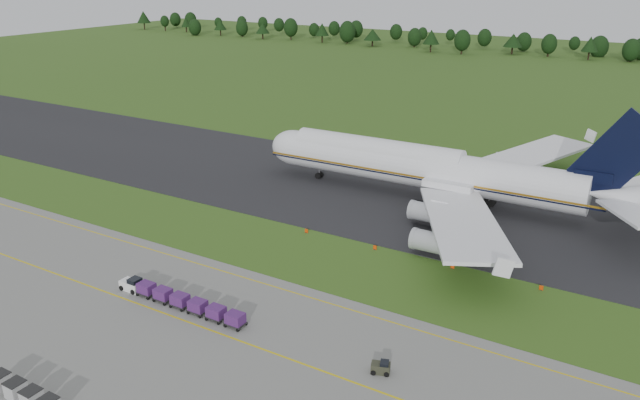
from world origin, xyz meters
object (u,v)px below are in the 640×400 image
Objects in this scene: edge_markers at (413,257)px; aircraft at (432,169)px; utility_cart at (381,368)px; baggage_train at (178,300)px; uld_row at (24,393)px.

aircraft is at bearing 105.70° from edge_markers.
aircraft is at bearing 105.91° from utility_cart.
utility_cart is (26.53, 0.69, -0.40)m from baggage_train.
aircraft reaches higher than baggage_train.
utility_cart is 26.95m from edge_markers.
uld_row is at bearing -91.13° from baggage_train.
utility_cart is 0.24× the size of uld_row.
edge_markers is at bearing 54.37° from baggage_train.
aircraft is 51.94m from baggage_train.
baggage_train reaches higher than utility_cart.
baggage_train is 26.54m from utility_cart.
baggage_train is (-12.41, -50.22, -4.59)m from aircraft.
baggage_train is 2.15× the size of uld_row.
uld_row is 50.87m from edge_markers.
baggage_train is 32.71m from edge_markers.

